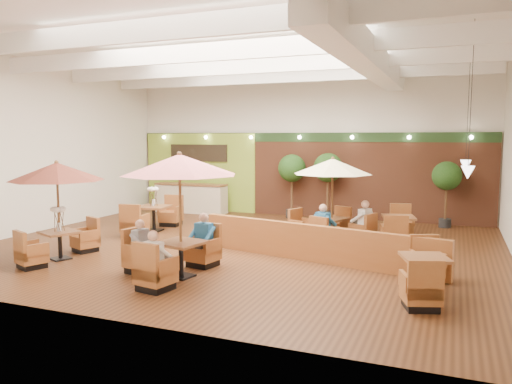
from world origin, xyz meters
The scene contains 17 objects.
room centered at (0.25, 1.22, 3.63)m, with size 14.04×14.00×5.52m.
service_counter centered at (-4.40, 5.10, 0.58)m, with size 3.00×0.75×1.18m.
booth_divider centered at (2.39, -0.87, 0.45)m, with size 6.54×0.18×0.91m, color brown.
table_0 centered at (-3.58, -3.03, 1.88)m, with size 2.30×2.59×2.49m.
table_1 centered at (-0.01, -3.30, 1.97)m, with size 2.66×2.78×2.75m.
table_2 centered at (2.26, 1.57, 1.71)m, with size 2.59×2.59×2.50m.
table_3 centered at (-3.54, 1.09, 0.51)m, with size 1.06×2.86×1.61m.
table_4 centered at (5.07, -2.54, 0.36)m, with size 1.08×2.69×0.95m.
table_5 centered at (4.07, 2.20, 0.38)m, with size 1.08×2.76×0.99m.
topiary_0 centered at (-0.17, 5.30, 1.80)m, with size 1.04×1.04×2.41m.
topiary_1 centered at (1.22, 5.30, 1.84)m, with size 1.07×1.07×2.48m.
topiary_2 centered at (5.29, 5.30, 1.67)m, with size 0.97×0.97×2.25m.
diner_0 centered at (0.06, -4.31, 0.75)m, with size 0.39×0.32×0.76m.
diner_1 centered at (0.06, -2.30, 0.76)m, with size 0.41×0.34×0.82m.
diner_2 centered at (-0.95, -3.30, 0.74)m, with size 0.33×0.39×0.75m.
diner_3 centered at (2.26, 0.66, 0.75)m, with size 0.43×0.42×0.78m.
diner_4 centered at (3.17, 1.57, 0.77)m, with size 0.42×0.45×0.82m.
Camera 1 is at (5.55, -12.59, 3.06)m, focal length 35.00 mm.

